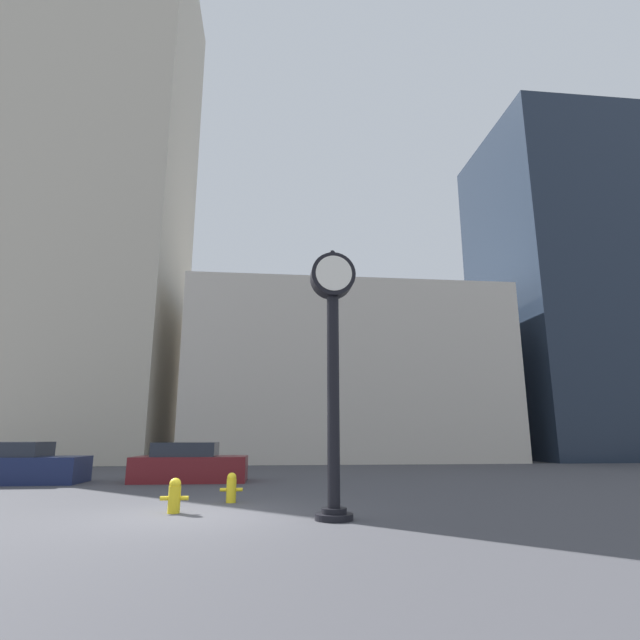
% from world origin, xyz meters
% --- Properties ---
extents(ground_plane, '(200.00, 200.00, 0.00)m').
position_xyz_m(ground_plane, '(0.00, 0.00, 0.00)').
color(ground_plane, '#424247').
extents(building_tall_tower, '(11.57, 12.00, 37.96)m').
position_xyz_m(building_tall_tower, '(-10.83, 24.00, 18.98)').
color(building_tall_tower, '#BCB29E').
rests_on(building_tall_tower, ground_plane).
extents(building_storefront_row, '(20.56, 12.00, 11.12)m').
position_xyz_m(building_storefront_row, '(6.80, 24.00, 5.56)').
color(building_storefront_row, beige).
rests_on(building_storefront_row, ground_plane).
extents(building_glass_modern, '(11.20, 12.00, 25.35)m').
position_xyz_m(building_glass_modern, '(24.39, 24.00, 12.68)').
color(building_glass_modern, '#1E2838').
rests_on(building_glass_modern, ground_plane).
extents(street_clock, '(0.93, 0.74, 5.45)m').
position_xyz_m(street_clock, '(2.82, -0.80, 3.39)').
color(street_clock, black).
rests_on(street_clock, ground_plane).
extents(car_navy, '(4.75, 1.91, 1.37)m').
position_xyz_m(car_navy, '(-7.14, 7.80, 0.59)').
color(car_navy, '#19234C').
rests_on(car_navy, ground_plane).
extents(car_maroon, '(3.93, 1.95, 1.35)m').
position_xyz_m(car_maroon, '(-1.15, 7.88, 0.58)').
color(car_maroon, maroon).
rests_on(car_maroon, ground_plane).
extents(fire_hydrant_near, '(0.58, 0.25, 0.70)m').
position_xyz_m(fire_hydrant_near, '(-0.37, 0.41, 0.36)').
color(fire_hydrant_near, yellow).
rests_on(fire_hydrant_near, ground_plane).
extents(fire_hydrant_far, '(0.54, 0.24, 0.69)m').
position_xyz_m(fire_hydrant_far, '(0.69, 2.01, 0.35)').
color(fire_hydrant_far, yellow).
rests_on(fire_hydrant_far, ground_plane).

